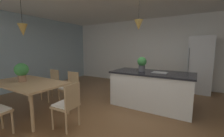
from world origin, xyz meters
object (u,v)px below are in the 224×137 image
Objects in this scene: chair_far_left at (51,83)px; kitchen_island at (151,89)px; dining_table at (29,85)px; potted_plant_on_island at (142,63)px; chair_far_right at (70,87)px; potted_plant_on_table at (22,71)px; vase_on_dining_table at (20,77)px; chair_kitchen_end at (67,104)px; refrigerator at (200,65)px.

kitchen_island is (2.69, 1.00, -0.01)m from chair_far_left.
dining_table is 4.65× the size of potted_plant_on_island.
chair_far_right is 1.19m from potted_plant_on_table.
dining_table is 0.97m from chair_far_left.
potted_plant_on_island is at bearing 31.67° from chair_far_right.
dining_table is 2.79m from potted_plant_on_island.
potted_plant_on_island is 2.91m from potted_plant_on_table.
potted_plant_on_island is (-0.27, 0.00, 0.65)m from kitchen_island.
kitchen_island is at bearing 37.33° from vase_on_dining_table.
potted_plant_on_island is 0.89× the size of potted_plant_on_table.
chair_kitchen_end is at bearing 1.88° from potted_plant_on_table.
refrigerator is 2.41m from potted_plant_on_island.
potted_plant_on_island is (-1.33, -2.00, 0.16)m from refrigerator.
potted_plant_on_island reaches higher than vase_on_dining_table.
chair_kitchen_end is at bearing -112.56° from potted_plant_on_island.
kitchen_island is 4.70× the size of potted_plant_on_table.
potted_plant_on_table is 0.16m from vase_on_dining_table.
vase_on_dining_table is at bearing -124.20° from chair_far_right.
potted_plant_on_island is at bearing 40.50° from vase_on_dining_table.
dining_table is 5.13m from refrigerator.
chair_kitchen_end is 1.21m from chair_far_right.
kitchen_island is at bearing -117.86° from refrigerator.
chair_far_left is at bearing -141.25° from refrigerator.
kitchen_island is at bearing 37.77° from potted_plant_on_table.
potted_plant_on_island is at bearing 180.00° from kitchen_island.
chair_kitchen_end is (1.64, -0.86, 0.00)m from chair_far_left.
dining_table is 0.97m from chair_far_right.
chair_far_right is at bearing 55.80° from vase_on_dining_table.
chair_far_left is at bearing 152.46° from chair_kitchen_end.
chair_kitchen_end is 1.00× the size of chair_far_right.
dining_table is 2.02× the size of chair_far_left.
refrigerator is 5.32m from vase_on_dining_table.
vase_on_dining_table is at bearing -139.50° from potted_plant_on_island.
potted_plant_on_table reaches higher than kitchen_island.
potted_plant_on_island is at bearing 67.44° from chair_kitchen_end.
vase_on_dining_table is (0.16, -0.92, 0.37)m from chair_far_left.
potted_plant_on_island is 1.83× the size of vase_on_dining_table.
kitchen_island reaches higher than chair_far_left.
chair_far_right is at bearing 0.00° from chair_far_left.
potted_plant_on_island reaches higher than chair_far_right.
chair_kitchen_end is 0.46× the size of refrigerator.
chair_far_right is at bearing -134.53° from refrigerator.
chair_far_left is 0.46× the size of refrigerator.
vase_on_dining_table reaches higher than kitchen_island.
chair_far_right is 4.24m from refrigerator.
potted_plant_on_table is at bearing -138.97° from potted_plant_on_island.
dining_table is at bearing 14.61° from vase_on_dining_table.
chair_kitchen_end is at bearing 0.17° from dining_table.
potted_plant_on_table is (-0.56, -0.90, 0.52)m from chair_far_right.
chair_far_left and chair_kitchen_end have the same top height.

